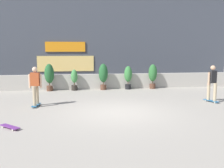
{
  "coord_description": "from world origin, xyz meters",
  "views": [
    {
      "loc": [
        -1.55,
        -9.4,
        2.42
      ],
      "look_at": [
        0.0,
        1.5,
        0.9
      ],
      "focal_mm": 40.39,
      "sensor_mm": 36.0,
      "label": 1
    }
  ],
  "objects_px": {
    "potted_plant_0": "(49,75)",
    "potted_plant_4": "(153,74)",
    "potted_plant_1": "(74,79)",
    "skater_by_wall_left": "(35,85)",
    "potted_plant_2": "(103,75)",
    "skateboard_near_camera": "(10,127)",
    "potted_plant_3": "(128,76)",
    "skater_foreground": "(212,82)"
  },
  "relations": [
    {
      "from": "potted_plant_2",
      "to": "skateboard_near_camera",
      "type": "height_order",
      "value": "potted_plant_2"
    },
    {
      "from": "potted_plant_2",
      "to": "skater_foreground",
      "type": "xyz_separation_m",
      "value": [
        4.55,
        -4.29,
        0.02
      ]
    },
    {
      "from": "potted_plant_1",
      "to": "skater_by_wall_left",
      "type": "height_order",
      "value": "skater_by_wall_left"
    },
    {
      "from": "skateboard_near_camera",
      "to": "potted_plant_0",
      "type": "bearing_deg",
      "value": 86.01
    },
    {
      "from": "potted_plant_3",
      "to": "potted_plant_2",
      "type": "bearing_deg",
      "value": -180.0
    },
    {
      "from": "potted_plant_2",
      "to": "potted_plant_4",
      "type": "height_order",
      "value": "potted_plant_2"
    },
    {
      "from": "potted_plant_4",
      "to": "skateboard_near_camera",
      "type": "relative_size",
      "value": 2.09
    },
    {
      "from": "potted_plant_0",
      "to": "potted_plant_3",
      "type": "height_order",
      "value": "potted_plant_0"
    },
    {
      "from": "potted_plant_4",
      "to": "skater_by_wall_left",
      "type": "xyz_separation_m",
      "value": [
        -6.39,
        -4.09,
        0.06
      ]
    },
    {
      "from": "potted_plant_1",
      "to": "skater_foreground",
      "type": "height_order",
      "value": "skater_foreground"
    },
    {
      "from": "skater_foreground",
      "to": "potted_plant_2",
      "type": "bearing_deg",
      "value": 136.69
    },
    {
      "from": "potted_plant_0",
      "to": "skater_foreground",
      "type": "distance_m",
      "value": 8.83
    },
    {
      "from": "potted_plant_0",
      "to": "potted_plant_2",
      "type": "xyz_separation_m",
      "value": [
        3.16,
        0.0,
        -0.01
      ]
    },
    {
      "from": "potted_plant_3",
      "to": "skater_foreground",
      "type": "relative_size",
      "value": 0.83
    },
    {
      "from": "skater_by_wall_left",
      "to": "skater_foreground",
      "type": "distance_m",
      "value": 7.88
    },
    {
      "from": "skater_foreground",
      "to": "skateboard_near_camera",
      "type": "height_order",
      "value": "skater_foreground"
    },
    {
      "from": "potted_plant_3",
      "to": "skateboard_near_camera",
      "type": "bearing_deg",
      "value": -126.12
    },
    {
      "from": "potted_plant_1",
      "to": "potted_plant_3",
      "type": "relative_size",
      "value": 0.88
    },
    {
      "from": "potted_plant_3",
      "to": "skater_by_wall_left",
      "type": "relative_size",
      "value": 0.83
    },
    {
      "from": "potted_plant_0",
      "to": "potted_plant_4",
      "type": "xyz_separation_m",
      "value": [
        6.23,
        0.0,
        -0.05
      ]
    },
    {
      "from": "potted_plant_0",
      "to": "potted_plant_3",
      "type": "xyz_separation_m",
      "value": [
        4.68,
        0.0,
        -0.12
      ]
    },
    {
      "from": "potted_plant_3",
      "to": "potted_plant_4",
      "type": "xyz_separation_m",
      "value": [
        1.55,
        0.0,
        0.07
      ]
    },
    {
      "from": "potted_plant_3",
      "to": "skater_foreground",
      "type": "height_order",
      "value": "skater_foreground"
    },
    {
      "from": "skater_by_wall_left",
      "to": "potted_plant_3",
      "type": "bearing_deg",
      "value": 40.19
    },
    {
      "from": "potted_plant_0",
      "to": "skater_by_wall_left",
      "type": "bearing_deg",
      "value": -92.22
    },
    {
      "from": "potted_plant_1",
      "to": "potted_plant_3",
      "type": "height_order",
      "value": "potted_plant_3"
    },
    {
      "from": "potted_plant_4",
      "to": "skater_by_wall_left",
      "type": "bearing_deg",
      "value": -147.38
    },
    {
      "from": "potted_plant_0",
      "to": "skater_foreground",
      "type": "bearing_deg",
      "value": -29.09
    },
    {
      "from": "potted_plant_2",
      "to": "skater_foreground",
      "type": "relative_size",
      "value": 0.92
    },
    {
      "from": "potted_plant_0",
      "to": "skater_foreground",
      "type": "relative_size",
      "value": 0.93
    },
    {
      "from": "skater_by_wall_left",
      "to": "potted_plant_1",
      "type": "bearing_deg",
      "value": 68.7
    },
    {
      "from": "potted_plant_3",
      "to": "skater_by_wall_left",
      "type": "height_order",
      "value": "skater_by_wall_left"
    },
    {
      "from": "potted_plant_2",
      "to": "skateboard_near_camera",
      "type": "xyz_separation_m",
      "value": [
        -3.66,
        -7.1,
        -0.86
      ]
    },
    {
      "from": "potted_plant_3",
      "to": "skater_foreground",
      "type": "xyz_separation_m",
      "value": [
        3.03,
        -4.29,
        0.13
      ]
    },
    {
      "from": "skater_foreground",
      "to": "skateboard_near_camera",
      "type": "bearing_deg",
      "value": -161.14
    },
    {
      "from": "potted_plant_4",
      "to": "skater_by_wall_left",
      "type": "height_order",
      "value": "skater_by_wall_left"
    },
    {
      "from": "potted_plant_3",
      "to": "skateboard_near_camera",
      "type": "xyz_separation_m",
      "value": [
        -5.18,
        -7.1,
        -0.75
      ]
    },
    {
      "from": "potted_plant_4",
      "to": "skateboard_near_camera",
      "type": "xyz_separation_m",
      "value": [
        -6.73,
        -7.1,
        -0.82
      ]
    },
    {
      "from": "potted_plant_2",
      "to": "potted_plant_3",
      "type": "height_order",
      "value": "potted_plant_2"
    },
    {
      "from": "skater_by_wall_left",
      "to": "skater_foreground",
      "type": "relative_size",
      "value": 1.0
    },
    {
      "from": "potted_plant_0",
      "to": "potted_plant_4",
      "type": "height_order",
      "value": "potted_plant_0"
    },
    {
      "from": "skater_by_wall_left",
      "to": "potted_plant_4",
      "type": "bearing_deg",
      "value": 32.62
    }
  ]
}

